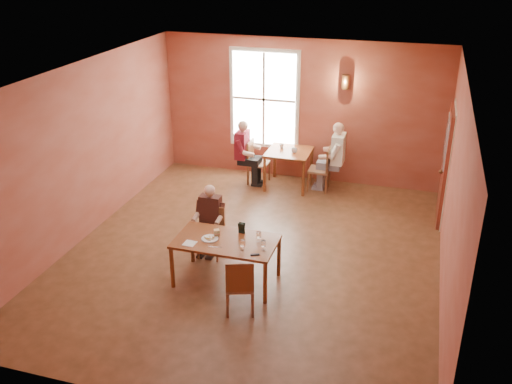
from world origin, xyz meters
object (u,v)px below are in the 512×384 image
(chair_empty, at_px, (240,284))
(second_table, at_px, (289,169))
(diner_maroon, at_px, (257,153))
(chair_diner_maroon, at_px, (259,162))
(diner_white, at_px, (321,158))
(diner_main, at_px, (210,226))
(main_table, at_px, (226,261))
(chair_diner_main, at_px, (211,234))
(chair_diner_white, at_px, (319,169))

(chair_empty, height_order, second_table, chair_empty)
(chair_empty, relative_size, diner_maroon, 0.65)
(chair_diner_maroon, xyz_separation_m, diner_maroon, (-0.03, 0.00, 0.20))
(second_table, bearing_deg, diner_white, 0.00)
(chair_empty, relative_size, chair_diner_maroon, 0.94)
(diner_main, height_order, chair_empty, diner_main)
(main_table, distance_m, chair_diner_maroon, 3.88)
(chair_diner_main, xyz_separation_m, diner_maroon, (-0.15, 3.18, 0.25))
(diner_maroon, bearing_deg, diner_main, 2.66)
(chair_empty, xyz_separation_m, chair_diner_white, (0.25, 4.48, 0.03))
(main_table, height_order, chair_empty, chair_empty)
(chair_empty, height_order, chair_diner_maroon, chair_diner_maroon)
(diner_main, height_order, chair_diner_white, diner_main)
(main_table, bearing_deg, chair_diner_maroon, 99.18)
(chair_diner_white, bearing_deg, chair_empty, 176.80)
(chair_empty, height_order, diner_white, diner_white)
(chair_empty, distance_m, chair_diner_maroon, 4.60)
(diner_white, height_order, diner_maroon, diner_white)
(chair_empty, height_order, chair_diner_white, chair_diner_white)
(diner_white, relative_size, diner_maroon, 1.05)
(diner_main, height_order, chair_diner_maroon, diner_main)
(diner_white, height_order, chair_diner_maroon, diner_white)
(chair_diner_main, height_order, chair_empty, chair_empty)
(main_table, height_order, chair_diner_white, chair_diner_white)
(second_table, xyz_separation_m, chair_diner_white, (0.65, 0.00, 0.07))
(second_table, relative_size, chair_diner_maroon, 0.96)
(main_table, distance_m, second_table, 3.83)
(main_table, xyz_separation_m, diner_white, (0.71, 3.83, 0.35))
(chair_diner_white, bearing_deg, second_table, 90.00)
(chair_diner_main, bearing_deg, diner_main, 90.00)
(chair_diner_maroon, bearing_deg, chair_empty, 13.18)
(chair_diner_main, relative_size, diner_main, 0.73)
(main_table, height_order, diner_white, diner_white)
(diner_main, relative_size, diner_white, 0.81)
(chair_diner_main, bearing_deg, chair_diner_white, -110.37)
(second_table, distance_m, diner_maroon, 0.73)
(diner_main, bearing_deg, main_table, 128.88)
(diner_maroon, bearing_deg, chair_diner_maroon, 90.00)
(chair_diner_main, height_order, chair_diner_white, chair_diner_white)
(diner_main, bearing_deg, diner_maroon, -87.34)
(diner_main, xyz_separation_m, second_table, (0.53, 3.21, -0.17))
(chair_empty, relative_size, diner_white, 0.62)
(chair_diner_main, distance_m, chair_empty, 1.60)
(diner_main, bearing_deg, diner_white, -110.67)
(chair_empty, xyz_separation_m, chair_diner_maroon, (-1.05, 4.48, 0.03))
(chair_diner_main, height_order, diner_white, diner_white)
(diner_main, distance_m, chair_diner_maroon, 3.21)
(main_table, relative_size, diner_maroon, 1.14)
(main_table, relative_size, chair_diner_maroon, 1.64)
(diner_white, xyz_separation_m, chair_diner_maroon, (-1.33, 0.00, -0.24))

